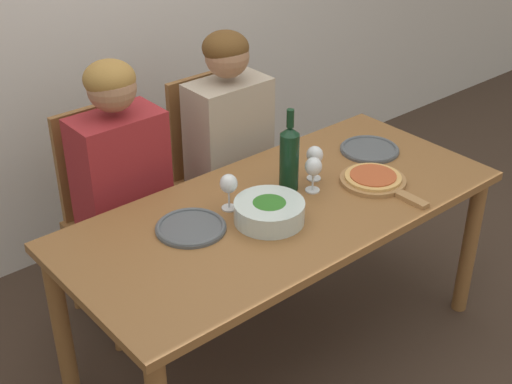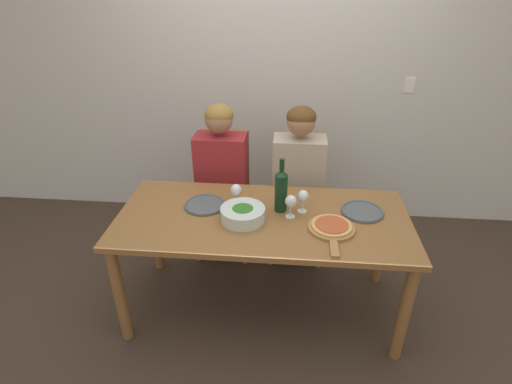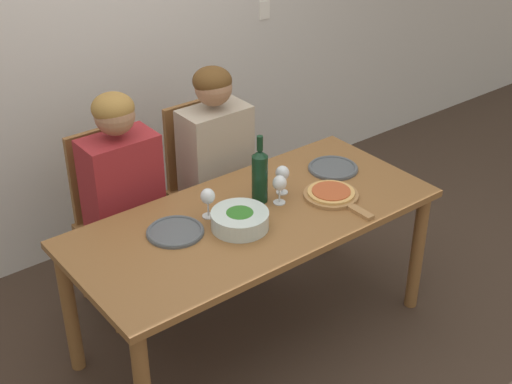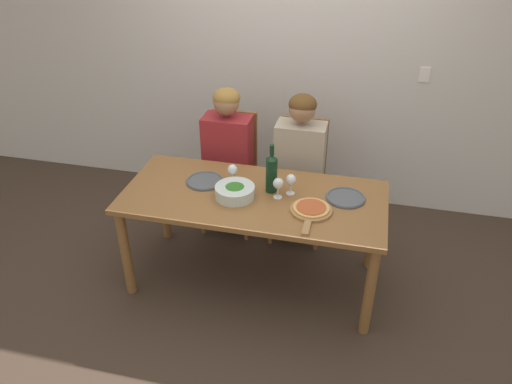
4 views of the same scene
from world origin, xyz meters
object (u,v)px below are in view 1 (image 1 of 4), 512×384
at_px(person_man, 231,135).
at_px(wine_glass_left, 229,185).
at_px(wine_glass_right, 315,157).
at_px(dinner_plate_right, 370,149).
at_px(chair_left, 114,209).
at_px(wine_glass_centre, 313,168).
at_px(person_woman, 123,174).
at_px(dinner_plate_left, 191,227).
at_px(chair_right, 217,169).
at_px(pizza_on_board, 375,180).
at_px(broccoli_bowl, 269,211).
at_px(wine_bottle, 289,157).

distance_m(person_man, wine_glass_left, 0.64).
bearing_deg(wine_glass_right, dinner_plate_right, 3.59).
bearing_deg(wine_glass_right, chair_left, 133.11).
relative_size(dinner_plate_right, wine_glass_centre, 1.76).
distance_m(person_woman, dinner_plate_right, 1.10).
height_order(dinner_plate_left, wine_glass_right, wine_glass_right).
relative_size(chair_right, person_woman, 0.79).
bearing_deg(chair_left, wine_glass_left, -73.07).
bearing_deg(chair_left, dinner_plate_right, -32.48).
bearing_deg(chair_right, dinner_plate_right, -57.56).
height_order(chair_left, dinner_plate_right, chair_left).
bearing_deg(wine_glass_left, person_man, 50.90).
distance_m(chair_right, wine_glass_right, 0.72).
bearing_deg(person_woman, dinner_plate_left, -91.94).
distance_m(wine_glass_left, wine_glass_centre, 0.36).
bearing_deg(wine_glass_left, chair_left, 106.93).
xyz_separation_m(person_woman, wine_glass_centre, (0.53, -0.60, 0.09)).
bearing_deg(person_man, person_woman, 180.00).
bearing_deg(dinner_plate_right, wine_glass_centre, -168.37).
bearing_deg(pizza_on_board, dinner_plate_right, 45.93).
relative_size(chair_right, pizza_on_board, 2.37).
distance_m(chair_right, dinner_plate_right, 0.77).
distance_m(dinner_plate_left, pizza_on_board, 0.82).
xyz_separation_m(dinner_plate_left, wine_glass_right, (0.62, -0.02, 0.10)).
bearing_deg(pizza_on_board, chair_right, 102.82).
bearing_deg(person_man, broccoli_bowl, -117.12).
relative_size(wine_bottle, broccoli_bowl, 1.30).
bearing_deg(dinner_plate_left, wine_glass_right, -1.54).
bearing_deg(wine_glass_right, chair_right, 91.97).
distance_m(wine_bottle, wine_glass_centre, 0.11).
height_order(chair_left, pizza_on_board, chair_left).
xyz_separation_m(broccoli_bowl, dinner_plate_left, (-0.26, 0.14, -0.03)).
relative_size(person_man, wine_glass_centre, 8.27).
relative_size(chair_right, wine_bottle, 2.80).
height_order(dinner_plate_right, wine_glass_right, wine_glass_right).
xyz_separation_m(person_man, dinner_plate_left, (-0.60, -0.52, -0.01)).
xyz_separation_m(chair_left, broccoli_bowl, (0.25, -0.77, 0.25)).
bearing_deg(wine_bottle, wine_glass_right, -3.52).
bearing_deg(broccoli_bowl, wine_glass_right, 19.40).
distance_m(broccoli_bowl, dinner_plate_right, 0.75).
bearing_deg(wine_bottle, dinner_plate_right, 1.69).
bearing_deg(wine_bottle, dinner_plate_left, 179.02).
height_order(pizza_on_board, wine_glass_centre, wine_glass_centre).
height_order(broccoli_bowl, wine_glass_left, wine_glass_left).
distance_m(wine_glass_right, wine_glass_centre, 0.10).
xyz_separation_m(chair_left, wine_glass_right, (0.61, -0.65, 0.31)).
bearing_deg(wine_glass_centre, chair_left, 126.58).
bearing_deg(pizza_on_board, wine_bottle, 147.00).
xyz_separation_m(wine_bottle, wine_glass_centre, (0.06, -0.08, -0.04)).
relative_size(broccoli_bowl, pizza_on_board, 0.65).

